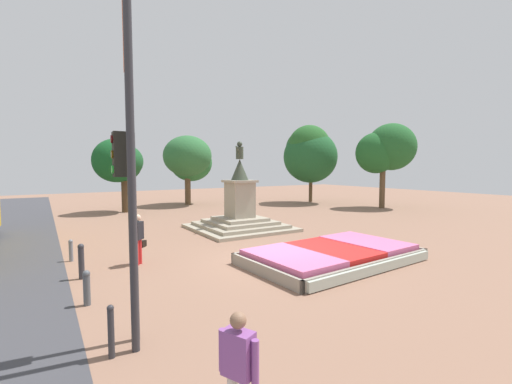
{
  "coord_description": "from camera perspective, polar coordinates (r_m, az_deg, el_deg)",
  "views": [
    {
      "loc": [
        -6.65,
        -9.44,
        3.24
      ],
      "look_at": [
        1.27,
        3.18,
        2.16
      ],
      "focal_mm": 24.0,
      "sensor_mm": 36.0,
      "label": 1
    }
  ],
  "objects": [
    {
      "name": "park_tree_street_side",
      "position": [
        31.37,
        8.85,
        6.57
      ],
      "size": [
        4.81,
        5.0,
        6.98
      ],
      "color": "brown",
      "rests_on": "ground_plane"
    },
    {
      "name": "ground_plane",
      "position": [
        11.99,
        3.01,
        -11.52
      ],
      "size": [
        77.34,
        77.34,
        0.0
      ],
      "primitive_type": "plane",
      "color": "#8C6651"
    },
    {
      "name": "pedestrian_with_handbag",
      "position": [
        12.1,
        -19.0,
        -6.98
      ],
      "size": [
        0.56,
        0.58,
        1.68
      ],
      "color": "red",
      "rests_on": "ground_plane"
    },
    {
      "name": "kerb_bollard_mid_b",
      "position": [
        11.28,
        -27.1,
        -10.12
      ],
      "size": [
        0.18,
        0.18,
        1.04
      ],
      "color": "#2D2D33",
      "rests_on": "ground_plane"
    },
    {
      "name": "kerb_bollard_north",
      "position": [
        13.52,
        -28.47,
        -8.46
      ],
      "size": [
        0.14,
        0.14,
        0.76
      ],
      "color": "slate",
      "rests_on": "ground_plane"
    },
    {
      "name": "banner_pole",
      "position": [
        6.25,
        -20.23,
        8.15
      ],
      "size": [
        0.14,
        0.65,
        6.96
      ],
      "color": "#2D2D33",
      "rests_on": "ground_plane"
    },
    {
      "name": "kerb_bollard_mid_a",
      "position": [
        9.21,
        -26.38,
        -13.97
      ],
      "size": [
        0.17,
        0.17,
        0.84
      ],
      "color": "#4C5156",
      "rests_on": "ground_plane"
    },
    {
      "name": "statue_monument",
      "position": [
        17.87,
        -2.71,
        -3.64
      ],
      "size": [
        4.68,
        4.68,
        4.56
      ],
      "color": "#9E947F",
      "rests_on": "ground_plane"
    },
    {
      "name": "flower_planter",
      "position": [
        12.22,
        12.75,
        -10.17
      ],
      "size": [
        6.17,
        3.89,
        0.51
      ],
      "color": "#38281C",
      "rests_on": "ground_plane"
    },
    {
      "name": "traffic_light_near_crossing",
      "position": [
        6.61,
        -20.67,
        -0.8
      ],
      "size": [
        0.41,
        0.29,
        3.87
      ],
      "color": "#2D2D33",
      "rests_on": "ground_plane"
    },
    {
      "name": "park_tree_far_right",
      "position": [
        26.14,
        -21.9,
        4.54
      ],
      "size": [
        3.41,
        3.67,
        5.24
      ],
      "color": "#4C3823",
      "rests_on": "ground_plane"
    },
    {
      "name": "kerb_bollard_south",
      "position": [
        6.71,
        -23.02,
        -20.45
      ],
      "size": [
        0.12,
        0.12,
        0.93
      ],
      "color": "#2D2D33",
      "rests_on": "ground_plane"
    },
    {
      "name": "park_tree_far_left",
      "position": [
        29.14,
        20.8,
        6.65
      ],
      "size": [
        4.65,
        4.0,
        6.7
      ],
      "color": "brown",
      "rests_on": "ground_plane"
    },
    {
      "name": "pedestrian_near_planter",
      "position": [
        4.55,
        -2.97,
        -27.06
      ],
      "size": [
        0.36,
        0.53,
        1.55
      ],
      "color": "beige",
      "rests_on": "ground_plane"
    },
    {
      "name": "park_tree_behind_statue",
      "position": [
        30.09,
        -11.1,
        5.42
      ],
      "size": [
        4.56,
        4.88,
        5.9
      ],
      "color": "brown",
      "rests_on": "ground_plane"
    }
  ]
}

